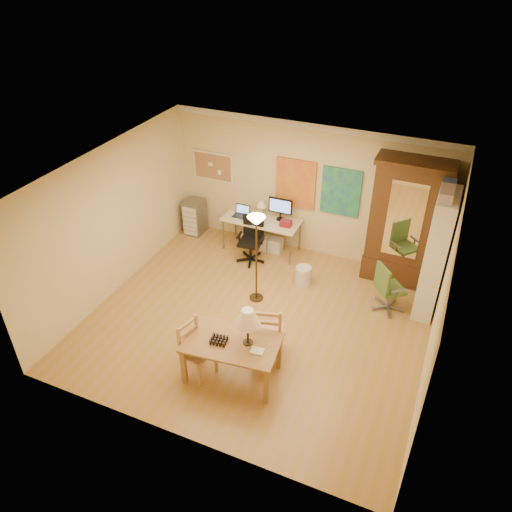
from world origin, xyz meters
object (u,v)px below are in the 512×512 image
at_px(dining_table, 237,335).
at_px(bookshelf, 435,255).
at_px(office_chair_green, 387,297).
at_px(armoire, 404,230).
at_px(office_chair_black, 251,249).
at_px(computer_desk, 263,231).

distance_m(dining_table, bookshelf, 3.61).
xyz_separation_m(office_chair_green, armoire, (-0.02, 1.03, 0.80)).
height_order(dining_table, bookshelf, bookshelf).
relative_size(office_chair_green, armoire, 0.39).
distance_m(office_chair_green, bookshelf, 1.09).
relative_size(office_chair_black, armoire, 0.39).
height_order(office_chair_green, armoire, armoire).
xyz_separation_m(office_chair_green, bookshelf, (0.61, 0.31, 0.85)).
xyz_separation_m(computer_desk, office_chair_black, (-0.07, -0.48, -0.18)).
bearing_deg(armoire, computer_desk, -178.24).
distance_m(dining_table, computer_desk, 3.56).
xyz_separation_m(computer_desk, armoire, (2.71, 0.08, 0.62)).
height_order(computer_desk, office_chair_black, computer_desk).
distance_m(computer_desk, office_chair_black, 0.52).
distance_m(office_chair_black, armoire, 2.94).
relative_size(dining_table, computer_desk, 0.93).
height_order(dining_table, armoire, armoire).
bearing_deg(bookshelf, dining_table, -130.07).
bearing_deg(computer_desk, office_chair_black, -97.83).
relative_size(computer_desk, office_chair_black, 1.66).
bearing_deg(office_chair_green, dining_table, -124.94).
distance_m(computer_desk, armoire, 2.78).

